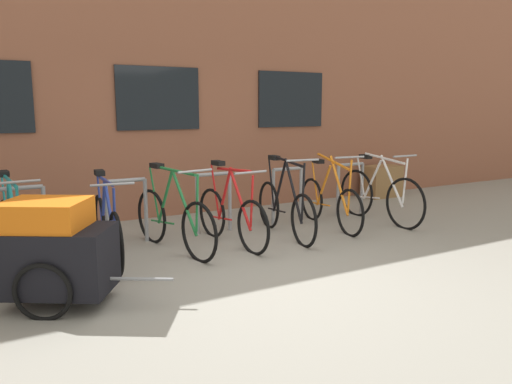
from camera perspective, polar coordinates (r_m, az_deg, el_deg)
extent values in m
plane|color=gray|center=(5.20, 0.88, -9.50)|extent=(42.00, 42.00, 0.00)
cube|color=brown|center=(10.45, -15.98, 12.82)|extent=(28.00, 5.37, 4.70)
cube|color=black|center=(7.83, -11.08, 10.46)|extent=(1.30, 0.04, 0.95)
cube|color=black|center=(8.89, 4.02, 10.50)|extent=(1.30, 0.04, 0.95)
cylinder|color=gray|center=(6.32, -22.94, -3.02)|extent=(0.05, 0.05, 0.81)
cylinder|color=gray|center=(6.22, -25.42, 0.42)|extent=(0.49, 0.05, 0.05)
cylinder|color=gray|center=(6.43, -16.64, -2.45)|extent=(0.05, 0.05, 0.81)
cylinder|color=gray|center=(6.55, -12.47, -2.05)|extent=(0.05, 0.05, 0.81)
cylinder|color=gray|center=(6.41, -14.69, 1.30)|extent=(0.49, 0.05, 0.05)
cylinder|color=gray|center=(6.78, -6.72, -1.48)|extent=(0.05, 0.05, 0.81)
cylinder|color=gray|center=(6.98, -3.01, -1.11)|extent=(0.05, 0.05, 0.81)
cylinder|color=gray|center=(6.81, -4.88, 2.05)|extent=(0.49, 0.05, 0.05)
cylinder|color=gray|center=(7.31, 1.99, -0.60)|extent=(0.05, 0.05, 0.81)
cylinder|color=gray|center=(7.58, 5.15, -0.28)|extent=(0.05, 0.05, 0.81)
cylinder|color=gray|center=(7.38, 3.63, 2.66)|extent=(0.49, 0.05, 0.05)
cylinder|color=gray|center=(8.00, 9.36, 0.16)|extent=(0.05, 0.05, 0.81)
cylinder|color=gray|center=(8.31, 12.00, 0.43)|extent=(0.05, 0.05, 0.81)
cylinder|color=gray|center=(8.09, 10.79, 3.12)|extent=(0.49, 0.05, 0.05)
torus|color=black|center=(6.51, -11.85, -2.75)|extent=(0.17, 0.70, 0.70)
torus|color=black|center=(5.61, -6.54, -4.61)|extent=(0.17, 0.70, 0.70)
cylinder|color=#1E7238|center=(5.79, -8.22, -1.13)|extent=(0.13, 0.52, 0.73)
cylinder|color=#1E7238|center=(6.15, -10.33, -0.63)|extent=(0.11, 0.39, 0.71)
cylinder|color=#1E7238|center=(5.89, -9.24, 2.42)|extent=(0.20, 0.84, 0.05)
cylinder|color=#1E7238|center=(6.29, -10.66, -3.39)|extent=(0.13, 0.54, 0.07)
cylinder|color=#1E7238|center=(6.38, -11.56, -0.08)|extent=(0.06, 0.20, 0.65)
cylinder|color=#1E7238|center=(5.56, -6.75, -1.29)|extent=(0.04, 0.08, 0.66)
cube|color=black|center=(6.25, -11.27, 2.98)|extent=(0.14, 0.22, 0.06)
cylinder|color=gray|center=(5.52, -6.97, 2.40)|extent=(0.44, 0.11, 0.03)
torus|color=black|center=(7.71, 6.38, -0.84)|extent=(0.12, 0.66, 0.66)
torus|color=black|center=(6.80, 10.69, -2.37)|extent=(0.12, 0.66, 0.66)
cylinder|color=orange|center=(6.99, 9.48, 0.77)|extent=(0.10, 0.52, 0.78)
cylinder|color=orange|center=(7.36, 7.74, 0.72)|extent=(0.09, 0.39, 0.64)
cylinder|color=orange|center=(7.10, 8.79, 3.47)|extent=(0.14, 0.85, 0.17)
cylinder|color=orange|center=(7.48, 7.35, -1.37)|extent=(0.09, 0.54, 0.07)
cylinder|color=orange|center=(7.58, 6.74, 1.19)|extent=(0.05, 0.20, 0.59)
cylinder|color=orange|center=(6.76, 10.67, 0.64)|extent=(0.04, 0.08, 0.72)
cube|color=black|center=(7.47, 7.12, 3.52)|extent=(0.12, 0.21, 0.06)
cylinder|color=gray|center=(6.73, 10.66, 3.93)|extent=(0.44, 0.08, 0.03)
torus|color=black|center=(6.36, -26.64, -3.90)|extent=(0.09, 0.70, 0.70)
torus|color=black|center=(5.31, -25.18, -6.31)|extent=(0.09, 0.70, 0.70)
cylinder|color=teal|center=(5.53, -25.86, -2.56)|extent=(0.07, 0.52, 0.72)
cylinder|color=teal|center=(5.95, -26.42, -1.86)|extent=(0.06, 0.40, 0.70)
cylinder|color=teal|center=(5.65, -26.37, 1.19)|extent=(0.10, 0.86, 0.05)
cylinder|color=teal|center=(6.10, -26.30, -4.65)|extent=(0.06, 0.54, 0.07)
cylinder|color=teal|center=(6.21, -26.76, -1.20)|extent=(0.04, 0.20, 0.64)
cylinder|color=teal|center=(5.26, -25.47, -2.83)|extent=(0.03, 0.08, 0.65)
cube|color=black|center=(6.07, -26.90, 1.90)|extent=(0.11, 0.21, 0.06)
cylinder|color=gray|center=(5.22, -25.79, 1.02)|extent=(0.44, 0.06, 0.03)
torus|color=black|center=(8.11, 11.40, -0.12)|extent=(0.04, 0.75, 0.75)
torus|color=black|center=(7.37, 16.69, -1.31)|extent=(0.04, 0.75, 0.75)
cylinder|color=silver|center=(7.52, 15.24, 1.26)|extent=(0.04, 0.50, 0.72)
cylinder|color=silver|center=(7.81, 13.14, 1.36)|extent=(0.04, 0.37, 0.64)
cylinder|color=silver|center=(7.60, 14.44, 3.75)|extent=(0.04, 0.81, 0.11)
cylinder|color=silver|center=(7.92, 12.62, -0.59)|extent=(0.03, 0.52, 0.08)
cylinder|color=silver|center=(8.00, 11.89, 1.79)|extent=(0.03, 0.20, 0.58)
cylinder|color=silver|center=(7.34, 16.67, 1.20)|extent=(0.03, 0.08, 0.65)
cube|color=black|center=(7.90, 12.40, 3.97)|extent=(0.10, 0.20, 0.06)
cylinder|color=gray|center=(7.31, 16.67, 3.96)|extent=(0.44, 0.03, 0.03)
torus|color=black|center=(7.17, 1.46, -1.49)|extent=(0.13, 0.68, 0.68)
torus|color=black|center=(6.21, 5.47, -3.29)|extent=(0.13, 0.68, 0.68)
cylinder|color=black|center=(6.40, 4.29, 0.18)|extent=(0.10, 0.53, 0.79)
cylinder|color=black|center=(6.79, 2.69, 0.53)|extent=(0.09, 0.40, 0.73)
cylinder|color=black|center=(6.52, 3.62, 3.54)|extent=(0.15, 0.86, 0.08)
cylinder|color=black|center=(6.93, 2.36, -2.09)|extent=(0.09, 0.55, 0.07)
cylinder|color=black|center=(7.03, 1.77, 1.05)|extent=(0.05, 0.20, 0.68)
cylinder|color=black|center=(6.16, 5.41, 0.01)|extent=(0.04, 0.08, 0.72)
cube|color=black|center=(6.90, 2.08, 3.95)|extent=(0.12, 0.21, 0.06)
cylinder|color=gray|center=(6.13, 5.36, 3.64)|extent=(0.44, 0.08, 0.03)
torus|color=black|center=(6.37, -17.41, -3.36)|extent=(0.08, 0.68, 0.68)
torus|color=black|center=(5.35, -15.68, -5.74)|extent=(0.08, 0.68, 0.68)
cylinder|color=#233893|center=(5.57, -16.34, -2.33)|extent=(0.07, 0.51, 0.65)
cylinder|color=#233893|center=(5.97, -17.03, -1.46)|extent=(0.06, 0.39, 0.67)
cylinder|color=#233893|center=(5.68, -16.80, 1.23)|extent=(0.09, 0.84, 0.06)
cylinder|color=#233893|center=(6.12, -17.02, -4.10)|extent=(0.06, 0.54, 0.07)
cylinder|color=#233893|center=(6.23, -17.42, -0.81)|extent=(0.04, 0.20, 0.61)
cylinder|color=#233893|center=(5.30, -15.87, -2.63)|extent=(0.03, 0.08, 0.59)
cube|color=black|center=(6.09, -17.45, 2.12)|extent=(0.11, 0.21, 0.06)
cylinder|color=gray|center=(5.27, -16.08, 0.85)|extent=(0.44, 0.05, 0.03)
torus|color=black|center=(6.69, -5.05, -2.42)|extent=(0.10, 0.67, 0.66)
torus|color=black|center=(5.87, -0.34, -4.09)|extent=(0.10, 0.67, 0.66)
cylinder|color=red|center=(6.03, -1.78, -0.94)|extent=(0.08, 0.47, 0.69)
cylinder|color=red|center=(6.34, -3.61, -0.24)|extent=(0.07, 0.35, 0.72)
cylinder|color=red|center=(6.11, -2.58, 2.54)|extent=(0.10, 0.76, 0.08)
cylinder|color=red|center=(6.48, -3.98, -3.00)|extent=(0.07, 0.49, 0.07)
cylinder|color=red|center=(6.55, -4.71, 0.27)|extent=(0.04, 0.20, 0.67)
cylinder|color=red|center=(5.82, -0.48, -1.08)|extent=(0.03, 0.08, 0.62)
cube|color=black|center=(6.42, -4.36, 3.32)|extent=(0.12, 0.21, 0.06)
cylinder|color=gray|center=(5.79, -0.62, 2.26)|extent=(0.44, 0.06, 0.03)
cube|color=black|center=(4.68, -21.65, -7.17)|extent=(1.08, 0.98, 0.56)
cube|color=orange|center=(4.63, -22.98, -2.35)|extent=(0.87, 0.84, 0.24)
torus|color=black|center=(5.02, -20.01, -8.05)|extent=(0.45, 0.29, 0.50)
torus|color=black|center=(4.45, -23.23, -10.54)|extent=(0.45, 0.29, 0.50)
cylinder|color=gray|center=(4.50, -12.91, -9.67)|extent=(0.48, 0.31, 0.03)
cube|color=olive|center=(9.91, 14.16, 1.20)|extent=(0.70, 0.44, 0.60)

